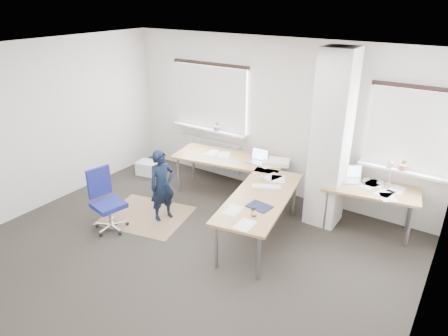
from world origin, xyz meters
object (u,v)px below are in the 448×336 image
Objects in this scene: desk_main at (246,177)px; task_chair at (109,213)px; desk_side at (371,190)px; person at (162,186)px.

task_chair is (-1.56, -1.59, -0.41)m from desk_main.
task_chair is (-3.39, -2.25, -0.41)m from desk_side.
person is (-2.89, -1.53, -0.09)m from desk_side.
desk_side is 1.25× the size of person.
task_chair is at bearing -144.45° from desk_main.
desk_side is 3.27m from person.
desk_main is 2.35× the size of person.
desk_main is 2.26m from task_chair.
desk_side is at bearing 9.88° from desk_main.
desk_main is at bearing -170.12° from desk_side.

